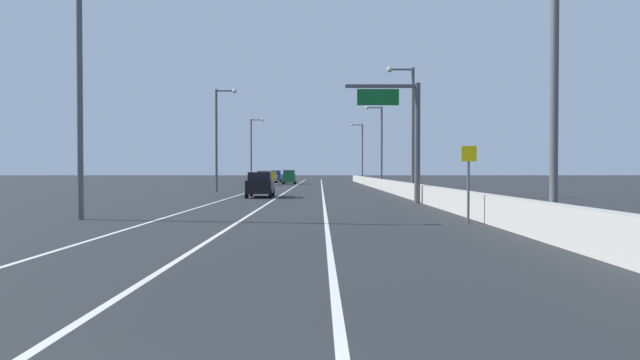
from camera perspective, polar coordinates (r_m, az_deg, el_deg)
The scene contains 19 objects.
ground_plane at distance 66.71m, azimuth -1.03°, elevation -0.73°, with size 320.00×320.00×0.00m, color #26282B.
lane_stripe_left at distance 58.09m, azimuth -6.63°, elevation -1.00°, with size 0.16×130.00×0.00m, color silver.
lane_stripe_center at distance 57.79m, azimuth -3.18°, elevation -1.00°, with size 0.16×130.00×0.00m, color silver.
lane_stripe_right at distance 57.70m, azimuth 0.29°, elevation -1.00°, with size 0.16×130.00×0.00m, color silver.
jersey_barrier_right at distance 43.21m, azimuth 8.93°, elevation -0.97°, with size 0.60×120.00×1.10m, color #B2ADA3.
overhead_sign_gantry at distance 33.57m, azimuth 9.23°, elevation 5.59°, with size 4.68×0.36×7.50m.
speed_advisory_sign at distance 21.37m, azimuth 15.72°, elevation 0.22°, with size 0.60×0.11×3.00m.
lamp_post_right_near at distance 17.87m, azimuth 23.18°, elevation 12.95°, with size 2.14×0.44×10.03m.
lamp_post_right_second at distance 41.56m, azimuth 9.65°, elevation 6.14°, with size 2.14×0.44×10.03m.
lamp_post_right_third at distance 66.07m, azimuth 6.46°, elevation 4.25°, with size 2.14×0.44×10.03m.
lamp_post_right_fourth at distance 90.64m, azimuth 4.45°, elevation 3.38°, with size 2.14×0.44×10.03m.
lamp_post_left_near at distance 24.42m, azimuth -23.82°, elevation 9.69°, with size 2.14×0.44×10.03m.
lamp_post_left_mid at distance 52.83m, azimuth -10.77°, elevation 5.04°, with size 2.14×0.44×10.03m.
lamp_post_left_far at distance 82.19m, azimuth -7.19°, elevation 3.61°, with size 2.14×0.44×10.03m.
car_yellow_0 at distance 86.68m, azimuth -5.24°, elevation 0.32°, with size 1.89×4.13×1.98m.
car_blue_1 at distance 92.96m, azimuth -4.69°, elevation 0.40°, with size 1.89×4.21×2.07m.
car_green_2 at distance 80.20m, azimuth -3.28°, elevation 0.31°, with size 1.95×4.26×2.11m.
car_gray_3 at distance 75.55m, azimuth -6.00°, elevation 0.23°, with size 1.92×4.41×2.01m.
car_black_4 at distance 40.80m, azimuth -6.39°, elevation -0.51°, with size 2.07×4.47×1.92m.
Camera 1 is at (1.25, -2.66, 2.05)m, focal length 29.77 mm.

